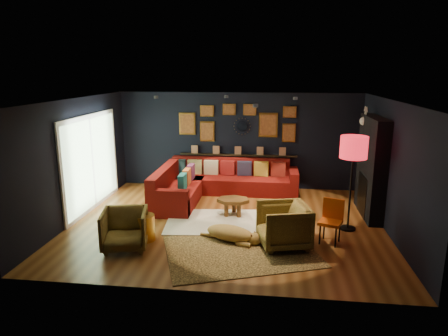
# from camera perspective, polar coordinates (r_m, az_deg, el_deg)

# --- Properties ---
(floor) EXTENTS (6.50, 6.50, 0.00)m
(floor) POSITION_cam_1_polar(r_m,az_deg,el_deg) (8.60, 0.40, -7.83)
(floor) COLOR brown
(floor) RESTS_ON ground
(room_walls) EXTENTS (6.50, 6.50, 6.50)m
(room_walls) POSITION_cam_1_polar(r_m,az_deg,el_deg) (8.15, 0.41, 2.64)
(room_walls) COLOR black
(room_walls) RESTS_ON ground
(sectional) EXTENTS (3.41, 2.69, 0.86)m
(sectional) POSITION_cam_1_polar(r_m,az_deg,el_deg) (10.27, -1.86, -2.30)
(sectional) COLOR maroon
(sectional) RESTS_ON ground
(ledge) EXTENTS (3.20, 0.12, 0.04)m
(ledge) POSITION_cam_1_polar(r_m,az_deg,el_deg) (10.90, 2.01, 1.87)
(ledge) COLOR black
(ledge) RESTS_ON room_walls
(gallery_wall) EXTENTS (3.15, 0.04, 1.02)m
(gallery_wall) POSITION_cam_1_polar(r_m,az_deg,el_deg) (10.79, 2.00, 6.53)
(gallery_wall) COLOR gold
(gallery_wall) RESTS_ON room_walls
(sunburst_mirror) EXTENTS (0.47, 0.16, 0.47)m
(sunburst_mirror) POSITION_cam_1_polar(r_m,az_deg,el_deg) (10.79, 2.59, 5.96)
(sunburst_mirror) COLOR silver
(sunburst_mirror) RESTS_ON room_walls
(fireplace) EXTENTS (0.31, 1.60, 2.20)m
(fireplace) POSITION_cam_1_polar(r_m,az_deg,el_deg) (9.36, 20.24, -0.34)
(fireplace) COLOR black
(fireplace) RESTS_ON ground
(deer_head) EXTENTS (0.50, 0.28, 0.45)m
(deer_head) POSITION_cam_1_polar(r_m,az_deg,el_deg) (9.67, 20.35, 6.30)
(deer_head) COLOR white
(deer_head) RESTS_ON fireplace
(sliding_door) EXTENTS (0.06, 2.80, 2.20)m
(sliding_door) POSITION_cam_1_polar(r_m,az_deg,el_deg) (9.71, -18.38, 0.77)
(sliding_door) COLOR white
(sliding_door) RESTS_ON ground
(ceiling_spots) EXTENTS (3.30, 2.50, 0.06)m
(ceiling_spots) POSITION_cam_1_polar(r_m,az_deg,el_deg) (8.81, 1.02, 9.83)
(ceiling_spots) COLOR black
(ceiling_spots) RESTS_ON room_walls
(shag_rug) EXTENTS (2.20, 1.70, 0.03)m
(shag_rug) POSITION_cam_1_polar(r_m,az_deg,el_deg) (8.62, -1.27, -7.69)
(shag_rug) COLOR white
(shag_rug) RESTS_ON ground
(leopard_rug) EXTENTS (3.10, 2.65, 0.01)m
(leopard_rug) POSITION_cam_1_polar(r_m,az_deg,el_deg) (7.33, 2.37, -11.78)
(leopard_rug) COLOR #B28849
(leopard_rug) RESTS_ON ground
(coffee_table) EXTENTS (0.75, 0.57, 0.37)m
(coffee_table) POSITION_cam_1_polar(r_m,az_deg,el_deg) (8.89, 1.32, -4.87)
(coffee_table) COLOR brown
(coffee_table) RESTS_ON shag_rug
(pouf) EXTENTS (0.56, 0.56, 0.37)m
(pouf) POSITION_cam_1_polar(r_m,az_deg,el_deg) (9.79, -6.44, -3.89)
(pouf) COLOR maroon
(pouf) RESTS_ON shag_rug
(armchair_left) EXTENTS (0.92, 0.89, 0.80)m
(armchair_left) POSITION_cam_1_polar(r_m,az_deg,el_deg) (7.51, -14.00, -8.25)
(armchair_left) COLOR #B58F38
(armchair_left) RESTS_ON ground
(armchair_right) EXTENTS (0.99, 1.03, 0.89)m
(armchair_right) POSITION_cam_1_polar(r_m,az_deg,el_deg) (7.45, 8.49, -7.83)
(armchair_right) COLOR #B58F38
(armchair_right) RESTS_ON ground
(gold_stool) EXTENTS (0.40, 0.40, 0.50)m
(gold_stool) POSITION_cam_1_polar(r_m,az_deg,el_deg) (7.84, -11.30, -8.36)
(gold_stool) COLOR gold
(gold_stool) RESTS_ON ground
(orange_chair) EXTENTS (0.51, 0.51, 0.83)m
(orange_chair) POSITION_cam_1_polar(r_m,az_deg,el_deg) (7.80, 15.13, -6.82)
(orange_chair) COLOR black
(orange_chair) RESTS_ON ground
(floor_lamp) EXTENTS (0.53, 0.53, 1.93)m
(floor_lamp) POSITION_cam_1_polar(r_m,az_deg,el_deg) (8.20, 18.03, 2.35)
(floor_lamp) COLOR black
(floor_lamp) RESTS_ON ground
(dog) EXTENTS (1.42, 1.02, 0.41)m
(dog) POSITION_cam_1_polar(r_m,az_deg,el_deg) (7.65, 0.85, -8.89)
(dog) COLOR #BE9145
(dog) RESTS_ON leopard_rug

